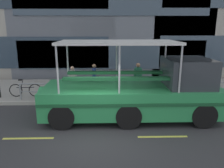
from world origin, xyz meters
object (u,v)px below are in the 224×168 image
duck_tour_boat (143,93)px  pedestrian_near_stern (73,77)px  leaned_bicycle (25,90)px  pedestrian_mid_right (94,75)px  pedestrian_mid_left (138,75)px  pedestrian_near_bow (180,74)px

duck_tour_boat → pedestrian_near_stern: bearing=137.7°
leaned_bicycle → pedestrian_near_stern: (2.46, 0.71, 0.55)m
duck_tour_boat → pedestrian_mid_right: duck_tour_boat is taller
leaned_bicycle → pedestrian_mid_left: pedestrian_mid_left is taller
pedestrian_mid_right → pedestrian_mid_left: bearing=-8.8°
pedestrian_mid_left → pedestrian_mid_right: size_ratio=1.07×
duck_tour_boat → pedestrian_mid_left: duck_tour_boat is taller
duck_tour_boat → pedestrian_mid_right: bearing=123.4°
pedestrian_mid_right → duck_tour_boat: bearing=-56.6°
leaned_bicycle → pedestrian_mid_right: 3.84m
pedestrian_mid_left → pedestrian_near_stern: (-3.69, 0.11, -0.11)m
duck_tour_boat → pedestrian_mid_left: bearing=86.2°
duck_tour_boat → pedestrian_near_stern: (-3.49, 3.17, 0.02)m
pedestrian_near_bow → pedestrian_mid_left: pedestrian_mid_left is taller
pedestrian_near_bow → pedestrian_mid_left: 2.59m
pedestrian_near_bow → pedestrian_mid_left: bearing=-169.1°
pedestrian_near_stern → pedestrian_near_bow: bearing=3.5°
leaned_bicycle → pedestrian_near_bow: pedestrian_near_bow is taller
pedestrian_mid_left → pedestrian_mid_right: pedestrian_mid_left is taller
leaned_bicycle → pedestrian_near_bow: (8.69, 1.09, 0.59)m
duck_tour_boat → pedestrian_near_bow: 4.49m
pedestrian_near_bow → pedestrian_near_stern: bearing=-176.5°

